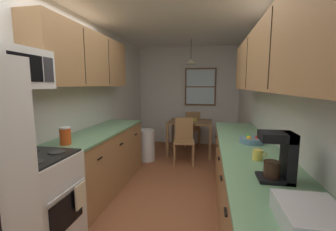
{
  "coord_description": "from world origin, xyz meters",
  "views": [
    {
      "loc": [
        0.56,
        -2.22,
        1.55
      ],
      "look_at": [
        -0.1,
        1.32,
        1.06
      ],
      "focal_mm": 23.53,
      "sensor_mm": 36.0,
      "label": 1
    }
  ],
  "objects_px": {
    "trash_bin": "(147,145)",
    "coffee_maker": "(281,156)",
    "dining_table": "(190,126)",
    "table_serving_bowl": "(193,119)",
    "dining_chair_far": "(192,127)",
    "mug_by_coffeemaker": "(258,155)",
    "dish_rack": "(312,218)",
    "storage_canister": "(65,136)",
    "microwave_over_range": "(13,69)",
    "stove_range": "(36,203)",
    "fruit_bowl": "(252,140)",
    "dining_chair_near": "(184,138)"
  },
  "relations": [
    {
      "from": "trash_bin",
      "to": "coffee_maker",
      "type": "bearing_deg",
      "value": -57.4
    },
    {
      "from": "dining_table",
      "to": "table_serving_bowl",
      "type": "distance_m",
      "value": 0.17
    },
    {
      "from": "dining_chair_far",
      "to": "mug_by_coffeemaker",
      "type": "height_order",
      "value": "mug_by_coffeemaker"
    },
    {
      "from": "mug_by_coffeemaker",
      "to": "dish_rack",
      "type": "height_order",
      "value": "dish_rack"
    },
    {
      "from": "dining_table",
      "to": "storage_canister",
      "type": "distance_m",
      "value": 3.03
    },
    {
      "from": "mug_by_coffeemaker",
      "to": "microwave_over_range",
      "type": "bearing_deg",
      "value": -170.83
    },
    {
      "from": "coffee_maker",
      "to": "table_serving_bowl",
      "type": "xyz_separation_m",
      "value": [
        -0.84,
        3.42,
        -0.29
      ]
    },
    {
      "from": "stove_range",
      "to": "mug_by_coffeemaker",
      "type": "height_order",
      "value": "stove_range"
    },
    {
      "from": "fruit_bowl",
      "to": "dining_table",
      "type": "bearing_deg",
      "value": 111.15
    },
    {
      "from": "trash_bin",
      "to": "coffee_maker",
      "type": "height_order",
      "value": "coffee_maker"
    },
    {
      "from": "storage_canister",
      "to": "table_serving_bowl",
      "type": "bearing_deg",
      "value": 66.98
    },
    {
      "from": "dining_chair_far",
      "to": "dish_rack",
      "type": "xyz_separation_m",
      "value": [
        0.88,
        -4.48,
        0.45
      ]
    },
    {
      "from": "fruit_bowl",
      "to": "dish_rack",
      "type": "bearing_deg",
      "value": -90.48
    },
    {
      "from": "coffee_maker",
      "to": "table_serving_bowl",
      "type": "distance_m",
      "value": 3.53
    },
    {
      "from": "dining_chair_near",
      "to": "mug_by_coffeemaker",
      "type": "relative_size",
      "value": 7.3
    },
    {
      "from": "trash_bin",
      "to": "table_serving_bowl",
      "type": "distance_m",
      "value": 1.23
    },
    {
      "from": "microwave_over_range",
      "to": "trash_bin",
      "type": "bearing_deg",
      "value": 81.24
    },
    {
      "from": "microwave_over_range",
      "to": "coffee_maker",
      "type": "height_order",
      "value": "microwave_over_range"
    },
    {
      "from": "dining_table",
      "to": "storage_canister",
      "type": "bearing_deg",
      "value": -112.45
    },
    {
      "from": "fruit_bowl",
      "to": "storage_canister",
      "type": "bearing_deg",
      "value": -167.57
    },
    {
      "from": "microwave_over_range",
      "to": "table_serving_bowl",
      "type": "distance_m",
      "value": 3.7
    },
    {
      "from": "stove_range",
      "to": "dish_rack",
      "type": "xyz_separation_m",
      "value": [
        2.03,
        -0.61,
        0.48
      ]
    },
    {
      "from": "table_serving_bowl",
      "to": "fruit_bowl",
      "type": "bearing_deg",
      "value": -70.7
    },
    {
      "from": "dish_rack",
      "to": "mug_by_coffeemaker",
      "type": "bearing_deg",
      "value": 92.6
    },
    {
      "from": "coffee_maker",
      "to": "fruit_bowl",
      "type": "xyz_separation_m",
      "value": [
        0.0,
        1.02,
        -0.14
      ]
    },
    {
      "from": "coffee_maker",
      "to": "mug_by_coffeemaker",
      "type": "bearing_deg",
      "value": 97.4
    },
    {
      "from": "trash_bin",
      "to": "storage_canister",
      "type": "distance_m",
      "value": 2.29
    },
    {
      "from": "storage_canister",
      "to": "mug_by_coffeemaker",
      "type": "relative_size",
      "value": 1.6
    },
    {
      "from": "coffee_maker",
      "to": "mug_by_coffeemaker",
      "type": "xyz_separation_m",
      "value": [
        -0.06,
        0.43,
        -0.13
      ]
    },
    {
      "from": "trash_bin",
      "to": "mug_by_coffeemaker",
      "type": "bearing_deg",
      "value": -53.73
    },
    {
      "from": "trash_bin",
      "to": "storage_canister",
      "type": "bearing_deg",
      "value": -97.9
    },
    {
      "from": "stove_range",
      "to": "dining_chair_far",
      "type": "relative_size",
      "value": 1.22
    },
    {
      "from": "stove_range",
      "to": "trash_bin",
      "type": "bearing_deg",
      "value": 83.65
    },
    {
      "from": "microwave_over_range",
      "to": "coffee_maker",
      "type": "distance_m",
      "value": 2.25
    },
    {
      "from": "coffee_maker",
      "to": "fruit_bowl",
      "type": "height_order",
      "value": "coffee_maker"
    },
    {
      "from": "table_serving_bowl",
      "to": "dining_table",
      "type": "bearing_deg",
      "value": -132.1
    },
    {
      "from": "microwave_over_range",
      "to": "dining_table",
      "type": "bearing_deg",
      "value": 68.94
    },
    {
      "from": "mug_by_coffeemaker",
      "to": "dish_rack",
      "type": "bearing_deg",
      "value": -87.4
    },
    {
      "from": "microwave_over_range",
      "to": "coffee_maker",
      "type": "relative_size",
      "value": 1.7
    },
    {
      "from": "microwave_over_range",
      "to": "dining_chair_far",
      "type": "bearing_deg",
      "value": 71.9
    },
    {
      "from": "stove_range",
      "to": "microwave_over_range",
      "type": "relative_size",
      "value": 1.91
    },
    {
      "from": "coffee_maker",
      "to": "dish_rack",
      "type": "distance_m",
      "value": 0.54
    },
    {
      "from": "microwave_over_range",
      "to": "fruit_bowl",
      "type": "xyz_separation_m",
      "value": [
        2.16,
        0.94,
        -0.76
      ]
    },
    {
      "from": "table_serving_bowl",
      "to": "coffee_maker",
      "type": "bearing_deg",
      "value": -76.22
    },
    {
      "from": "trash_bin",
      "to": "fruit_bowl",
      "type": "distance_m",
      "value": 2.52
    },
    {
      "from": "dish_rack",
      "to": "microwave_over_range",
      "type": "bearing_deg",
      "value": 164.14
    },
    {
      "from": "dish_rack",
      "to": "table_serving_bowl",
      "type": "relative_size",
      "value": 2.04
    },
    {
      "from": "coffee_maker",
      "to": "trash_bin",
      "type": "bearing_deg",
      "value": 122.6
    },
    {
      "from": "fruit_bowl",
      "to": "dish_rack",
      "type": "distance_m",
      "value": 1.54
    },
    {
      "from": "stove_range",
      "to": "dining_chair_near",
      "type": "distance_m",
      "value": 2.86
    }
  ]
}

